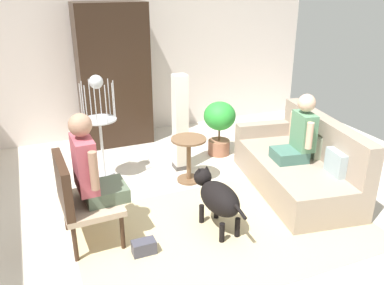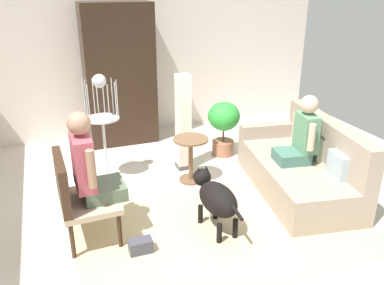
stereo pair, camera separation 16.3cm
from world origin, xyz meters
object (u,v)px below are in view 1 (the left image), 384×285
object	(u,v)px
column_lamp	(180,124)
handbag	(144,247)
person_on_couch	(299,134)
armoire_cabinet	(114,76)
potted_plant	(220,122)
armchair	(77,195)
bird_cage_stand	(100,126)
dog	(218,197)
person_on_armchair	(91,167)
couch	(299,166)
round_end_table	(189,155)

from	to	relation	value
column_lamp	handbag	size ratio (longest dim) A/B	5.84
person_on_couch	armoire_cabinet	size ratio (longest dim) A/B	0.38
potted_plant	armoire_cabinet	size ratio (longest dim) A/B	0.38
armchair	bird_cage_stand	bearing A→B (deg)	69.35
column_lamp	dog	bearing A→B (deg)	-96.52
handbag	armoire_cabinet	bearing A→B (deg)	81.72
handbag	potted_plant	bearing A→B (deg)	47.50
armchair	handbag	distance (m)	0.83
person_on_armchair	handbag	bearing A→B (deg)	-49.77
couch	armchair	world-z (taller)	armchair
round_end_table	armchair	bearing A→B (deg)	-151.27
couch	handbag	bearing A→B (deg)	-165.81
round_end_table	potted_plant	distance (m)	1.01
round_end_table	bird_cage_stand	xyz separation A→B (m)	(-1.03, 0.45, 0.41)
armchair	column_lamp	xyz separation A→B (m)	(1.55, 1.23, 0.12)
armchair	round_end_table	xyz separation A→B (m)	(1.51, 0.83, -0.18)
handbag	dog	bearing A→B (deg)	8.69
bird_cage_stand	potted_plant	size ratio (longest dim) A/B	1.72
person_on_armchair	round_end_table	size ratio (longest dim) A/B	1.52
person_on_armchair	potted_plant	world-z (taller)	person_on_armchair
potted_plant	handbag	world-z (taller)	potted_plant
armoire_cabinet	armchair	bearing A→B (deg)	-110.43
person_on_couch	armoire_cabinet	bearing A→B (deg)	124.58
armchair	dog	world-z (taller)	armchair
couch	person_on_couch	bearing A→B (deg)	-165.00
armchair	person_on_couch	size ratio (longest dim) A/B	1.12
round_end_table	armoire_cabinet	distance (m)	1.98
person_on_couch	person_on_armchair	world-z (taller)	person_on_armchair
dog	person_on_couch	bearing A→B (deg)	17.63
armchair	handbag	size ratio (longest dim) A/B	4.05
person_on_armchair	column_lamp	world-z (taller)	person_on_armchair
couch	column_lamp	distance (m)	1.66
dog	armoire_cabinet	world-z (taller)	armoire_cabinet
couch	handbag	world-z (taller)	couch
armoire_cabinet	bird_cage_stand	bearing A→B (deg)	-110.22
armoire_cabinet	handbag	distance (m)	3.22
round_end_table	dog	bearing A→B (deg)	-96.79
armoire_cabinet	handbag	xyz separation A→B (m)	(-0.44, -3.02, -1.02)
armchair	person_on_armchair	xyz separation A→B (m)	(0.16, 0.01, 0.27)
couch	armoire_cabinet	size ratio (longest dim) A/B	0.93
person_on_armchair	person_on_couch	bearing A→B (deg)	2.39
bird_cage_stand	person_on_couch	bearing A→B (deg)	-27.98
person_on_armchair	column_lamp	distance (m)	1.87
round_end_table	handbag	size ratio (longest dim) A/B	2.62
couch	armchair	size ratio (longest dim) A/B	2.18
person_on_couch	potted_plant	distance (m)	1.44
column_lamp	bird_cage_stand	bearing A→B (deg)	177.84
person_on_couch	round_end_table	xyz separation A→B (m)	(-1.16, 0.72, -0.38)
bird_cage_stand	handbag	size ratio (longest dim) A/B	6.18
couch	person_on_couch	xyz separation A→B (m)	(-0.06, -0.02, 0.44)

